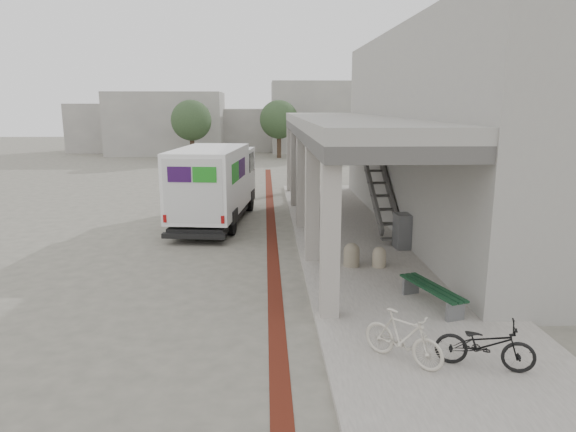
{
  "coord_description": "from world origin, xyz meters",
  "views": [
    {
      "loc": [
        0.79,
        -13.54,
        4.46
      ],
      "look_at": [
        1.38,
        -0.49,
        1.6
      ],
      "focal_mm": 32.0,
      "sensor_mm": 36.0,
      "label": 1
    }
  ],
  "objects_px": {
    "fedex_truck": "(215,183)",
    "bicycle_cream": "(403,337)",
    "bench": "(432,292)",
    "bicycle_black": "(485,344)",
    "utility_cabinet": "(403,231)"
  },
  "relations": [
    {
      "from": "fedex_truck",
      "to": "bicycle_cream",
      "type": "distance_m",
      "value": 12.11
    },
    {
      "from": "fedex_truck",
      "to": "bench",
      "type": "xyz_separation_m",
      "value": [
        5.51,
        -8.88,
        -1.11
      ]
    },
    {
      "from": "bench",
      "to": "bicycle_cream",
      "type": "distance_m",
      "value": 2.75
    },
    {
      "from": "bench",
      "to": "bicycle_black",
      "type": "xyz_separation_m",
      "value": [
        0.02,
        -2.68,
        0.1
      ]
    },
    {
      "from": "utility_cabinet",
      "to": "bicycle_cream",
      "type": "bearing_deg",
      "value": -106.85
    },
    {
      "from": "fedex_truck",
      "to": "utility_cabinet",
      "type": "bearing_deg",
      "value": -27.44
    },
    {
      "from": "bench",
      "to": "bicycle_black",
      "type": "distance_m",
      "value": 2.68
    },
    {
      "from": "bicycle_black",
      "to": "bench",
      "type": "bearing_deg",
      "value": 20.0
    },
    {
      "from": "fedex_truck",
      "to": "bench",
      "type": "distance_m",
      "value": 10.51
    },
    {
      "from": "bicycle_black",
      "to": "bicycle_cream",
      "type": "xyz_separation_m",
      "value": [
        -1.31,
        0.25,
        0.03
      ]
    },
    {
      "from": "bench",
      "to": "bicycle_black",
      "type": "relative_size",
      "value": 1.23
    },
    {
      "from": "fedex_truck",
      "to": "bench",
      "type": "height_order",
      "value": "fedex_truck"
    },
    {
      "from": "bicycle_cream",
      "to": "fedex_truck",
      "type": "bearing_deg",
      "value": 65.43
    },
    {
      "from": "fedex_truck",
      "to": "bicycle_cream",
      "type": "xyz_separation_m",
      "value": [
        4.22,
        -11.31,
        -0.98
      ]
    },
    {
      "from": "bicycle_black",
      "to": "bicycle_cream",
      "type": "height_order",
      "value": "bicycle_cream"
    }
  ]
}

